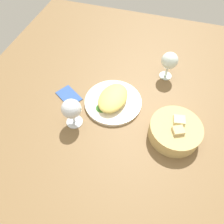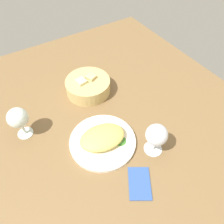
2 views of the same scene
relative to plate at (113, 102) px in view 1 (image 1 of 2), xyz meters
The scene contains 8 objects.
ground_plane 6.72cm from the plate, 127.67° to the left, with size 140.00×140.00×2.00cm, color brown.
plate is the anchor object (origin of this frame).
omelette 2.69cm from the plate, 90.00° to the left, with size 16.61×11.38×3.97cm, color #DAC05D.
lettuce_garnish 6.50cm from the plate, 34.20° to the right, with size 4.54×4.54×1.16cm, color #3E7F2E.
bread_basket 28.27cm from the plate, 72.70° to the left, with size 19.39×19.39×7.67cm.
wine_glass_near 19.93cm from the plate, 40.67° to the right, with size 7.58×7.58×12.73cm.
wine_glass_far 30.91cm from the plate, 140.13° to the left, with size 7.49×7.49×13.16cm.
folded_napkin 19.84cm from the plate, 83.62° to the right, with size 11.00×7.00×0.80cm, color #30529D.
Camera 1 is at (58.30, 11.08, 72.53)cm, focal length 34.21 mm.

